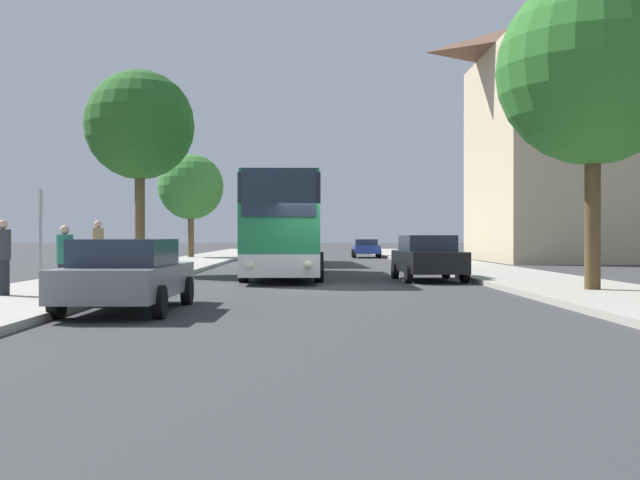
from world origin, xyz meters
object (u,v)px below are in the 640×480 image
object	(u,v)px
bus_front	(284,226)
pedestrian_waiting_far	(65,262)
bus_middle	(286,231)
pedestrian_waiting_near	(98,249)
parked_car_right_far	(366,248)
tree_left_near	(191,187)
parked_car_right_near	(428,257)
bus_stop_sign	(40,227)
tree_left_far	(140,126)
tree_right_near	(593,70)
parked_car_left_curb	(128,274)
pedestrian_walking_back	(3,257)

from	to	relation	value
bus_front	pedestrian_waiting_far	world-z (taller)	bus_front
bus_middle	pedestrian_waiting_near	xyz separation A→B (m)	(-5.43, -17.70, -0.72)
bus_middle	parked_car_right_far	distance (m)	12.73
tree_left_near	parked_car_right_near	bearing A→B (deg)	-63.81
bus_stop_sign	pedestrian_waiting_far	size ratio (longest dim) A/B	1.62
pedestrian_waiting_far	tree_left_near	distance (m)	33.36
tree_left_near	bus_stop_sign	bearing A→B (deg)	-88.53
bus_front	tree_left_near	bearing A→B (deg)	107.33
pedestrian_waiting_near	tree_left_far	bearing A→B (deg)	-69.36
bus_stop_sign	pedestrian_waiting_near	distance (m)	4.20
parked_car_right_far	tree_right_near	world-z (taller)	tree_right_near
pedestrian_waiting_far	pedestrian_waiting_near	bearing A→B (deg)	10.20
parked_car_right_far	tree_left_near	world-z (taller)	tree_left_near
parked_car_left_curb	parked_car_right_far	world-z (taller)	parked_car_left_curb
parked_car_left_curb	pedestrian_walking_back	size ratio (longest dim) A/B	2.67
parked_car_right_near	pedestrian_walking_back	xyz separation A→B (m)	(-11.13, -8.07, 0.23)
pedestrian_waiting_near	pedestrian_waiting_far	size ratio (longest dim) A/B	1.16
bus_front	bus_stop_sign	world-z (taller)	bus_front
tree_left_far	bus_front	bearing A→B (deg)	-18.14
bus_front	tree_right_near	size ratio (longest dim) A/B	1.41
parked_car_left_curb	pedestrian_waiting_far	bearing A→B (deg)	141.62
bus_front	tree_left_far	size ratio (longest dim) A/B	1.44
tree_right_near	pedestrian_walking_back	bearing A→B (deg)	-173.06
parked_car_right_near	tree_right_near	distance (m)	8.67
bus_front	parked_car_right_near	size ratio (longest dim) A/B	2.64
bus_middle	parked_car_left_curb	bearing A→B (deg)	-97.26
pedestrian_waiting_far	tree_left_near	xyz separation A→B (m)	(-2.43, 33.05, 3.83)
pedestrian_waiting_far	tree_left_near	bearing A→B (deg)	4.13
tree_left_near	tree_right_near	world-z (taller)	tree_right_near
pedestrian_waiting_near	parked_car_right_far	bearing A→B (deg)	-89.82
bus_front	parked_car_left_curb	world-z (taller)	bus_front
bus_stop_sign	tree_right_near	world-z (taller)	tree_right_near
bus_middle	tree_left_far	bearing A→B (deg)	-117.09
bus_stop_sign	tree_left_near	xyz separation A→B (m)	(-0.77, 29.87, 3.02)
parked_car_left_curb	tree_left_far	distance (m)	15.88
bus_middle	parked_car_right_far	world-z (taller)	bus_middle
bus_front	pedestrian_waiting_far	size ratio (longest dim) A/B	7.12
parked_car_left_curb	tree_right_near	xyz separation A→B (m)	(10.94, 4.00, 5.01)
bus_front	tree_left_near	distance (m)	22.88
pedestrian_waiting_far	tree_right_near	size ratio (longest dim) A/B	0.20
parked_car_left_curb	bus_stop_sign	xyz separation A→B (m)	(-3.38, 4.57, 1.00)
bus_stop_sign	parked_car_right_far	bearing A→B (deg)	71.60
bus_stop_sign	bus_front	bearing A→B (deg)	53.44
parked_car_right_far	tree_right_near	size ratio (longest dim) A/B	0.50
pedestrian_walking_back	tree_right_near	distance (m)	15.22
parked_car_right_near	pedestrian_waiting_near	bearing A→B (deg)	5.67
bus_front	tree_left_far	distance (m)	7.30
bus_middle	parked_car_right_near	distance (m)	16.98
parked_car_right_near	tree_right_near	world-z (taller)	tree_right_near
parked_car_left_curb	tree_right_near	bearing A→B (deg)	20.85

